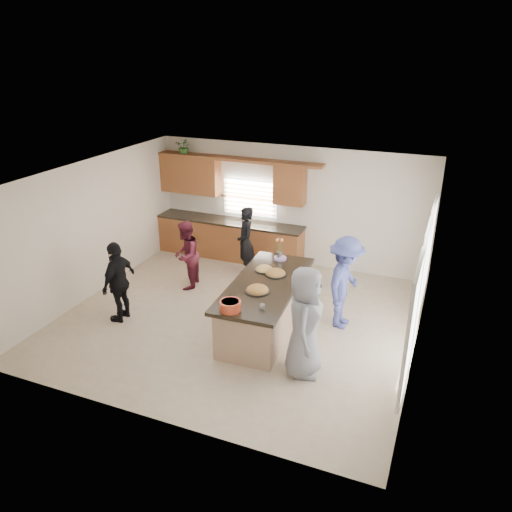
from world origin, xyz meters
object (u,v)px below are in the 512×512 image
at_px(salad_bowl, 230,305).
at_px(woman_left_back, 246,242).
at_px(island, 265,307).
at_px(woman_left_front, 119,282).
at_px(woman_right_front, 305,322).
at_px(woman_right_back, 345,283).
at_px(woman_left_mid, 186,255).

relative_size(salad_bowl, woman_left_back, 0.22).
distance_m(island, woman_left_front, 2.78).
distance_m(woman_left_back, woman_right_front, 3.78).
bearing_deg(woman_right_front, island, 36.02).
bearing_deg(woman_right_back, woman_left_back, 67.42).
bearing_deg(woman_right_back, salad_bowl, 146.53).
bearing_deg(salad_bowl, island, 82.14).
distance_m(woman_left_front, woman_right_front, 3.73).
bearing_deg(salad_bowl, woman_left_back, 109.00).
height_order(woman_left_back, woman_right_front, woman_right_front).
relative_size(salad_bowl, woman_left_front, 0.22).
bearing_deg(woman_left_front, woman_left_back, 150.24).
xyz_separation_m(island, woman_left_front, (-2.67, -0.69, 0.34)).
height_order(salad_bowl, woman_left_back, woman_left_back).
distance_m(island, woman_right_back, 1.51).
xyz_separation_m(salad_bowl, woman_left_back, (-1.08, 3.15, -0.23)).
relative_size(woman_right_back, woman_right_front, 0.96).
bearing_deg(island, woman_left_front, -168.27).
bearing_deg(woman_left_front, island, 102.75).
xyz_separation_m(salad_bowl, woman_right_back, (1.45, 1.81, -0.16)).
relative_size(salad_bowl, woman_right_front, 0.19).
distance_m(woman_left_mid, woman_right_front, 3.80).
xyz_separation_m(salad_bowl, woman_right_front, (1.20, 0.14, -0.12)).
bearing_deg(woman_left_mid, woman_right_back, 72.08).
xyz_separation_m(salad_bowl, woman_left_mid, (-2.03, 2.13, -0.30)).
distance_m(island, salad_bowl, 1.30).
height_order(woman_right_back, woman_right_front, woman_right_front).
distance_m(island, woman_left_back, 2.38).
height_order(salad_bowl, woman_right_front, woman_right_front).
bearing_deg(woman_right_back, woman_right_front, 176.64).
xyz_separation_m(island, woman_right_front, (1.04, -1.01, 0.46)).
distance_m(woman_left_front, woman_right_back, 4.19).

